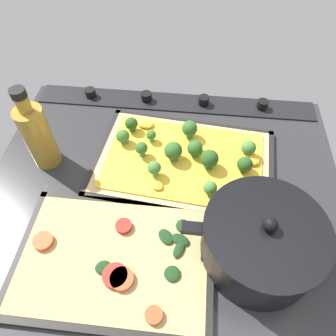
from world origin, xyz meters
The scene contains 8 objects.
ground_plane centered at (0.00, 0.00, -1.50)cm, with size 75.26×62.61×3.00cm, color #28282B.
stove_control_panel centered at (0.00, -27.80, 0.56)cm, with size 72.25×7.00×2.60cm.
baking_tray_front centered at (-3.82, -7.20, 0.36)cm, with size 41.48×30.08×1.30cm.
broccoli_pizza centered at (-4.00, -7.54, 1.98)cm, with size 38.86×27.46×6.01cm.
baking_tray_back centered at (6.85, 16.19, 0.37)cm, with size 35.36×24.67×1.30cm.
veggie_pizza_back centered at (6.61, 16.27, 1.06)cm, with size 32.95×22.27×1.90cm.
cooking_pot centered at (-18.43, 12.13, 4.93)cm, with size 27.57×20.78×12.17cm.
oil_bottle centered at (26.58, -5.40, 7.99)cm, with size 5.82×5.82×19.66cm.
Camera 1 is at (-4.94, 36.86, 55.07)cm, focal length 33.66 mm.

